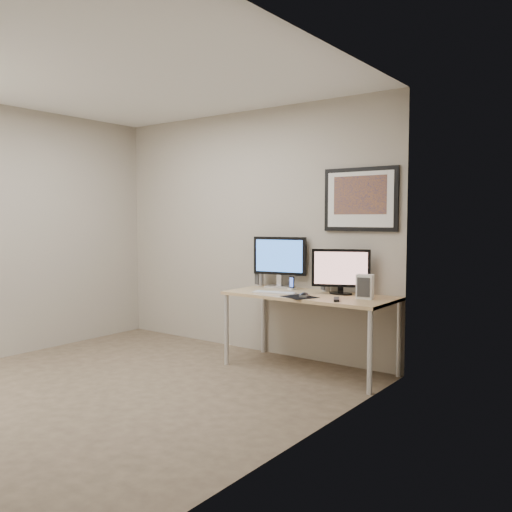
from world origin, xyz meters
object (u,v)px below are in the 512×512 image
object	(u,v)px
monitor_large	(280,259)
monitor_tv	(341,270)
framed_art	(360,199)
speaker_right	(326,281)
desk	(309,301)
speaker_left	(260,276)
fan_unit	(365,287)
phone_dock	(292,283)
keyboard	(274,293)

from	to	relation	value
monitor_large	monitor_tv	distance (m)	0.75
monitor_tv	framed_art	bearing A→B (deg)	35.37
speaker_right	desk	bearing A→B (deg)	-73.69
monitor_large	speaker_left	distance (m)	0.31
desk	monitor_tv	distance (m)	0.41
fan_unit	speaker_right	bearing A→B (deg)	144.48
desk	framed_art	world-z (taller)	framed_art
monitor_large	fan_unit	world-z (taller)	monitor_large
framed_art	speaker_left	bearing A→B (deg)	-174.87
monitor_large	desk	bearing A→B (deg)	-36.34
framed_art	monitor_tv	xyz separation A→B (m)	(-0.11, -0.18, -0.66)
monitor_tv	speaker_left	world-z (taller)	monitor_tv
phone_dock	fan_unit	xyz separation A→B (m)	(0.85, -0.12, 0.04)
keyboard	fan_unit	distance (m)	0.87
monitor_large	keyboard	bearing A→B (deg)	-73.32
speaker_right	keyboard	bearing A→B (deg)	-105.42
speaker_left	fan_unit	bearing A→B (deg)	6.77
framed_art	keyboard	size ratio (longest dim) A/B	1.79
framed_art	keyboard	world-z (taller)	framed_art
phone_dock	monitor_tv	bearing A→B (deg)	14.46
framed_art	monitor_large	distance (m)	1.05
desk	speaker_right	world-z (taller)	speaker_right
monitor_large	monitor_tv	bearing A→B (deg)	-17.30
desk	monitor_large	size ratio (longest dim) A/B	2.80
speaker_left	phone_dock	world-z (taller)	speaker_left
speaker_left	keyboard	size ratio (longest dim) A/B	0.48
keyboard	fan_unit	xyz separation A→B (m)	(0.84, 0.20, 0.10)
speaker_right	keyboard	size ratio (longest dim) A/B	0.47
speaker_right	keyboard	world-z (taller)	speaker_right
desk	monitor_large	xyz separation A→B (m)	(-0.50, 0.24, 0.36)
monitor_tv	speaker_left	size ratio (longest dim) A/B	2.56
fan_unit	monitor_tv	bearing A→B (deg)	147.48
framed_art	speaker_left	size ratio (longest dim) A/B	3.76
monitor_large	fan_unit	size ratio (longest dim) A/B	2.63
monitor_tv	speaker_left	distance (m)	1.01
monitor_large	keyboard	distance (m)	0.53
framed_art	fan_unit	xyz separation A→B (m)	(0.19, -0.29, -0.78)
speaker_left	keyboard	world-z (taller)	speaker_left
monitor_tv	phone_dock	xyz separation A→B (m)	(-0.55, 0.01, -0.16)
keyboard	phone_dock	bearing A→B (deg)	78.76
speaker_left	keyboard	bearing A→B (deg)	-25.36
framed_art	speaker_right	size ratio (longest dim) A/B	3.82
framed_art	monitor_tv	world-z (taller)	framed_art
monitor_large	phone_dock	distance (m)	0.31
monitor_large	speaker_left	xyz separation A→B (m)	(-0.25, -0.01, -0.19)
keyboard	framed_art	bearing A→B (deg)	24.56
monitor_large	speaker_right	world-z (taller)	monitor_large
monitor_large	phone_dock	bearing A→B (deg)	-31.47
speaker_right	fan_unit	size ratio (longest dim) A/B	0.91
speaker_left	framed_art	bearing A→B (deg)	20.32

